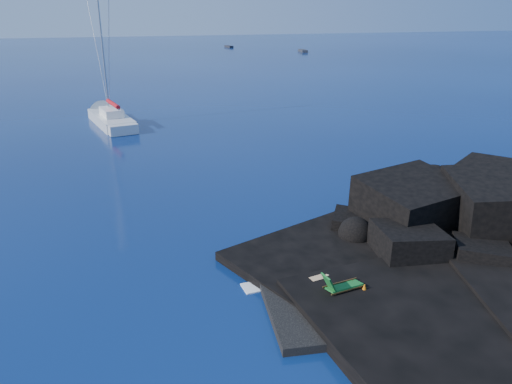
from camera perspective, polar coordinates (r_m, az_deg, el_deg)
The scene contains 11 objects.
ground at distance 20.13m, azimuth 1.26°, elevation -14.87°, with size 400.00×400.00×0.00m, color #04143E.
headland at distance 28.37m, azimuth 25.40°, elevation -5.88°, with size 24.00×24.00×3.60m, color black, non-canonical shape.
beach at distance 22.04m, azimuth 12.37°, elevation -11.96°, with size 8.50×6.00×0.70m, color black.
surf_foam at distance 25.71m, azimuth 8.70°, elevation -6.70°, with size 10.00×8.00×0.06m, color white, non-canonical shape.
sailboat at distance 54.68m, azimuth -16.17°, elevation 7.41°, with size 2.93×14.00×14.67m, color silver, non-canonical shape.
deck_chair at distance 21.28m, azimuth 10.09°, elevation -10.03°, with size 1.76×0.77×1.21m, color #166324, non-canonical shape.
towel at distance 22.16m, azimuth 7.06°, elevation -10.25°, with size 2.13×1.01×0.06m, color silver.
sunbather at distance 22.08m, azimuth 7.08°, elevation -9.89°, with size 1.98×0.48×0.26m, color tan, non-canonical shape.
marker_cone at distance 21.54m, azimuth 12.26°, elevation -10.82°, with size 0.35×0.35×0.54m, color #CE640A.
distant_boat_a at distance 154.76m, azimuth -3.12°, elevation 16.18°, with size 1.23×3.94×0.53m, color #232226.
distant_boat_b at distance 139.35m, azimuth 5.37°, elevation 15.65°, with size 1.50×4.81×0.64m, color #2B2B30.
Camera 1 is at (-4.91, -15.66, 11.66)m, focal length 35.00 mm.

